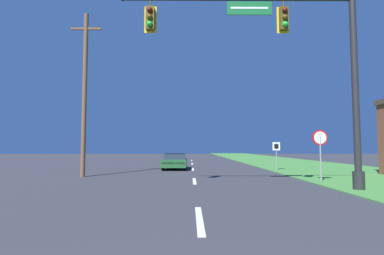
{
  "coord_description": "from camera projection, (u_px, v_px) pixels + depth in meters",
  "views": [
    {
      "loc": [
        -0.22,
        -1.09,
        1.68
      ],
      "look_at": [
        0.0,
        32.12,
        3.91
      ],
      "focal_mm": 28.0,
      "sensor_mm": 36.0,
      "label": 1
    }
  ],
  "objects": [
    {
      "name": "grass_verge_right",
      "position": [
        293.0,
        164.0,
        30.98
      ],
      "size": [
        10.0,
        110.0,
        0.04
      ],
      "color": "#428438",
      "rests_on": "ground"
    },
    {
      "name": "road_center_line",
      "position": [
        193.0,
        169.0,
        22.93
      ],
      "size": [
        0.16,
        34.8,
        0.01
      ],
      "color": "silver",
      "rests_on": "ground"
    },
    {
      "name": "signal_mast",
      "position": [
        299.0,
        59.0,
        12.03
      ],
      "size": [
        9.69,
        0.47,
        8.57
      ],
      "color": "#232326",
      "rests_on": "grass_verge_right"
    },
    {
      "name": "car_ahead",
      "position": [
        175.0,
        161.0,
        23.39
      ],
      "size": [
        1.86,
        4.36,
        1.19
      ],
      "color": "black",
      "rests_on": "ground"
    },
    {
      "name": "stop_sign",
      "position": [
        320.0,
        144.0,
        14.72
      ],
      "size": [
        0.76,
        0.07,
        2.5
      ],
      "color": "gray",
      "rests_on": "grass_verge_right"
    },
    {
      "name": "route_sign_post",
      "position": [
        276.0,
        150.0,
        21.94
      ],
      "size": [
        0.55,
        0.06,
        2.03
      ],
      "color": "gray",
      "rests_on": "grass_verge_right"
    },
    {
      "name": "utility_pole_near",
      "position": [
        85.0,
        91.0,
        17.46
      ],
      "size": [
        1.8,
        0.26,
        9.6
      ],
      "color": "brown",
      "rests_on": "ground"
    }
  ]
}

